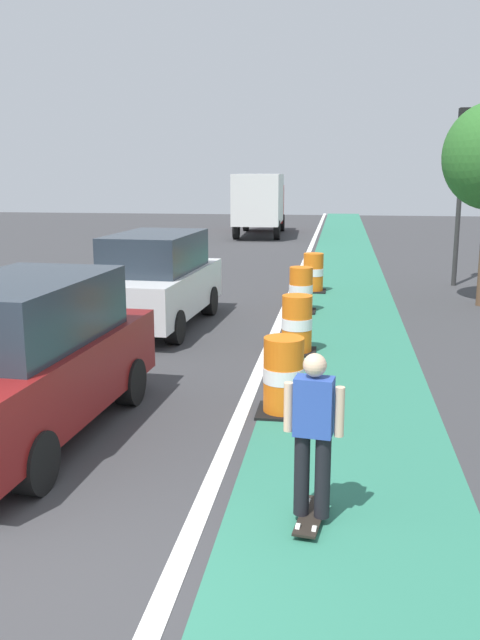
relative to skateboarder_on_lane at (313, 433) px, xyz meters
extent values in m
plane|color=#38383A|center=(-2.00, -1.29, -0.91)|extent=(100.00, 100.00, 0.00)
cube|color=#2D755B|center=(0.40, 10.71, -0.91)|extent=(2.50, 80.00, 0.01)
cube|color=silver|center=(-1.10, 10.71, -0.91)|extent=(0.20, 80.00, 0.01)
cube|color=black|center=(0.00, 0.00, -0.84)|extent=(0.32, 0.82, 0.02)
cylinder|color=silver|center=(0.04, -0.27, -0.86)|extent=(0.05, 0.11, 0.11)
cylinder|color=silver|center=(-0.11, -0.25, -0.86)|extent=(0.05, 0.11, 0.11)
cylinder|color=silver|center=(0.11, 0.25, -0.86)|extent=(0.05, 0.11, 0.11)
cylinder|color=silver|center=(-0.04, 0.27, -0.86)|extent=(0.05, 0.11, 0.11)
cylinder|color=black|center=(0.10, -0.01, -0.42)|extent=(0.15, 0.15, 0.82)
cylinder|color=black|center=(-0.10, 0.01, -0.42)|extent=(0.15, 0.15, 0.82)
cube|color=#2D4CA5|center=(0.00, 0.00, 0.27)|extent=(0.39, 0.27, 0.56)
cylinder|color=beige|center=(0.24, -0.03, 0.24)|extent=(0.09, 0.09, 0.48)
cylinder|color=beige|center=(-0.24, 0.03, 0.24)|extent=(0.09, 0.09, 0.48)
sphere|color=beige|center=(0.00, 0.00, 0.67)|extent=(0.22, 0.22, 0.22)
cube|color=maroon|center=(-3.65, 1.67, -0.12)|extent=(2.07, 4.69, 0.90)
cube|color=#232D38|center=(-3.65, 1.67, 0.73)|extent=(1.76, 2.93, 0.80)
cylinder|color=black|center=(-4.40, 3.14, -0.57)|extent=(0.31, 0.69, 0.68)
cylinder|color=black|center=(-2.76, 3.05, -0.57)|extent=(0.31, 0.69, 0.68)
cylinder|color=black|center=(-2.91, 0.21, -0.57)|extent=(0.31, 0.69, 0.68)
cube|color=silver|center=(-3.72, 8.08, -0.12)|extent=(2.07, 4.69, 0.90)
cube|color=#232D38|center=(-3.72, 8.08, 0.73)|extent=(1.76, 2.93, 0.80)
cylinder|color=black|center=(-4.46, 9.55, -0.57)|extent=(0.31, 0.69, 0.68)
cylinder|color=black|center=(-2.83, 9.47, -0.57)|extent=(0.31, 0.69, 0.68)
cylinder|color=black|center=(-4.61, 6.70, -0.57)|extent=(0.31, 0.69, 0.68)
cylinder|color=black|center=(-2.97, 6.62, -0.57)|extent=(0.31, 0.69, 0.68)
cylinder|color=orange|center=(-0.53, 3.00, -0.66)|extent=(0.56, 0.56, 0.42)
cylinder|color=white|center=(-0.53, 3.00, -0.35)|extent=(0.57, 0.57, 0.21)
cylinder|color=orange|center=(-0.53, 3.00, -0.03)|extent=(0.56, 0.56, 0.42)
cube|color=black|center=(-0.53, 3.00, -0.89)|extent=(0.73, 0.73, 0.04)
cylinder|color=orange|center=(-0.55, 6.31, -0.66)|extent=(0.56, 0.56, 0.42)
cylinder|color=white|center=(-0.55, 6.31, -0.35)|extent=(0.57, 0.57, 0.21)
cylinder|color=orange|center=(-0.55, 6.31, -0.03)|extent=(0.56, 0.56, 0.42)
cube|color=black|center=(-0.55, 6.31, -0.89)|extent=(0.73, 0.73, 0.04)
cylinder|color=orange|center=(-0.70, 10.15, -0.66)|extent=(0.56, 0.56, 0.42)
cylinder|color=white|center=(-0.70, 10.15, -0.35)|extent=(0.57, 0.57, 0.21)
cylinder|color=orange|center=(-0.70, 10.15, -0.03)|extent=(0.56, 0.56, 0.42)
cube|color=black|center=(-0.70, 10.15, -0.89)|extent=(0.73, 0.73, 0.04)
cylinder|color=orange|center=(-0.52, 13.05, -0.66)|extent=(0.56, 0.56, 0.42)
cylinder|color=white|center=(-0.52, 13.05, -0.35)|extent=(0.57, 0.57, 0.21)
cylinder|color=orange|center=(-0.52, 13.05, -0.03)|extent=(0.56, 0.56, 0.42)
cube|color=black|center=(-0.52, 13.05, -0.89)|extent=(0.73, 0.73, 0.04)
cube|color=silver|center=(-4.04, 29.44, 1.07)|extent=(2.52, 5.69, 2.50)
cube|color=#B21E19|center=(-4.19, 33.29, 0.62)|extent=(2.27, 1.98, 2.10)
cylinder|color=black|center=(-5.21, 33.05, -0.43)|extent=(0.34, 0.97, 0.96)
cylinder|color=black|center=(-3.15, 33.13, -0.43)|extent=(0.34, 0.97, 0.96)
cylinder|color=black|center=(-5.01, 28.00, -0.43)|extent=(0.34, 0.97, 0.96)
cylinder|color=black|center=(-2.95, 28.08, -0.43)|extent=(0.34, 0.97, 0.96)
cylinder|color=#2D2D2D|center=(3.60, 14.74, 1.19)|extent=(0.14, 0.14, 4.20)
cube|color=black|center=(3.60, 14.74, 3.74)|extent=(0.32, 0.32, 0.90)
sphere|color=red|center=(3.77, 14.74, 4.00)|extent=(0.16, 0.16, 0.16)
sphere|color=green|center=(3.77, 14.74, 3.48)|extent=(0.16, 0.16, 0.16)
camera|label=1|loc=(0.19, -6.03, 2.40)|focal=38.11mm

